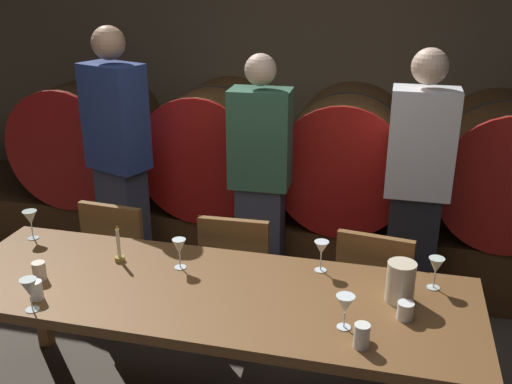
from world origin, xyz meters
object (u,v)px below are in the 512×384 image
object	(u,v)px
chair_right	(374,292)
pitcher	(401,282)
wine_barrel_center_left	(216,144)
wine_glass_left	(29,289)
wine_glass_far_left	(30,218)
dining_table	(208,302)
candle_center	(119,251)
wine_glass_right	(345,305)
cup_center_left	(36,290)
guest_right	(416,192)
cup_far_right	(405,311)
chair_center	(238,273)
wine_glass_center_left	(179,248)
cup_far_left	(39,271)
chair_left	(124,257)
guest_left	(119,166)
wine_barrel_center_right	(347,154)
cup_center_right	(362,336)
wine_glass_far_right	(436,266)
wine_barrel_far_left	(92,135)
wine_barrel_far_right	(501,165)
wine_glass_center_right	(321,249)
guest_center	(260,183)

from	to	relation	value
chair_right	pitcher	size ratio (longest dim) A/B	4.66
wine_barrel_center_left	wine_glass_left	size ratio (longest dim) A/B	6.11
wine_glass_far_left	dining_table	bearing A→B (deg)	-14.23
candle_center	wine_glass_right	size ratio (longest dim) A/B	1.33
chair_right	wine_glass_left	world-z (taller)	wine_glass_left
wine_glass_right	cup_center_left	bearing A→B (deg)	-175.44
wine_glass_right	dining_table	bearing A→B (deg)	166.24
guest_right	cup_far_right	size ratio (longest dim) A/B	22.80
chair_right	cup_far_right	xyz separation A→B (m)	(0.14, -0.66, 0.32)
chair_center	wine_glass_center_left	bearing A→B (deg)	69.73
guest_right	cup_far_left	distance (m)	2.17
wine_glass_left	candle_center	bearing A→B (deg)	71.80
chair_left	chair_center	bearing A→B (deg)	-177.09
dining_table	guest_left	distance (m)	1.43
wine_glass_left	chair_right	bearing A→B (deg)	34.36
guest_right	wine_glass_left	bearing A→B (deg)	42.95
wine_barrel_center_right	cup_center_right	size ratio (longest dim) A/B	9.11
wine_glass_far_right	cup_center_right	xyz separation A→B (m)	(-0.29, -0.54, -0.06)
wine_barrel_far_left	chair_left	distance (m)	1.41
candle_center	wine_glass_far_left	world-z (taller)	candle_center
chair_center	wine_glass_left	world-z (taller)	wine_glass_left
wine_glass_right	cup_center_right	world-z (taller)	wine_glass_right
wine_barrel_far_right	cup_far_left	distance (m)	2.99
candle_center	cup_far_left	bearing A→B (deg)	-138.16
wine_glass_center_left	wine_glass_center_right	xyz separation A→B (m)	(0.69, 0.14, 0.01)
wine_glass_center_right	wine_glass_far_right	xyz separation A→B (m)	(0.54, -0.04, -0.01)
wine_glass_right	wine_glass_left	bearing A→B (deg)	-171.69
wine_glass_center_left	pitcher	bearing A→B (deg)	-2.56
wine_glass_center_left	cup_far_left	bearing A→B (deg)	-156.49
cup_far_left	pitcher	bearing A→B (deg)	7.45
wine_barrel_center_left	wine_glass_right	distance (m)	2.26
cup_far_right	guest_left	bearing A→B (deg)	149.87
wine_glass_left	wine_barrel_center_right	bearing A→B (deg)	61.45
pitcher	cup_far_right	xyz separation A→B (m)	(0.03, -0.14, -0.06)
wine_barrel_far_right	wine_glass_left	bearing A→B (deg)	-135.87
wine_barrel_center_right	dining_table	size ratio (longest dim) A/B	0.38
guest_center	wine_barrel_center_left	bearing A→B (deg)	-53.06
dining_table	chair_left	size ratio (longest dim) A/B	2.85
wine_barrel_center_right	wine_glass_left	xyz separation A→B (m)	(-1.16, -2.13, -0.04)
chair_right	cup_far_right	bearing A→B (deg)	109.82
wine_glass_left	dining_table	bearing A→B (deg)	27.38
wine_barrel_center_right	wine_barrel_far_left	bearing A→B (deg)	180.00
guest_center	wine_barrel_center_right	bearing A→B (deg)	-131.67
guest_right	wine_glass_left	size ratio (longest dim) A/B	11.41
guest_right	wine_glass_right	world-z (taller)	guest_right
wine_barrel_center_right	cup_far_left	world-z (taller)	wine_barrel_center_right
wine_glass_left	wine_glass_far_right	distance (m)	1.82
wine_glass_far_left	cup_far_right	world-z (taller)	wine_glass_far_left
chair_right	wine_glass_far_right	world-z (taller)	wine_glass_far_right
candle_center	wine_glass_center_right	world-z (taller)	candle_center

